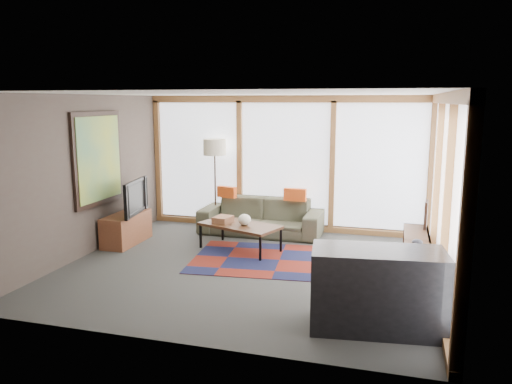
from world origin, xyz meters
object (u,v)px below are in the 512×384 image
(sofa, at_px, (261,217))
(bar_counter, at_px, (377,290))
(coffee_table, at_px, (240,237))
(tv_console, at_px, (126,229))
(floor_lamp, at_px, (215,184))
(bookshelf, at_px, (416,257))
(television, at_px, (130,197))

(sofa, distance_m, bar_counter, 4.21)
(coffee_table, bearing_deg, tv_console, -175.37)
(floor_lamp, xyz_separation_m, bar_counter, (3.27, -3.70, -0.43))
(floor_lamp, bearing_deg, sofa, -9.89)
(bookshelf, distance_m, bar_counter, 2.05)
(floor_lamp, xyz_separation_m, bookshelf, (3.75, -1.71, -0.63))
(sofa, xyz_separation_m, coffee_table, (-0.06, -1.10, -0.11))
(tv_console, xyz_separation_m, bar_counter, (4.42, -2.26, 0.19))
(sofa, bearing_deg, bookshelf, -28.74)
(coffee_table, height_order, television, television)
(floor_lamp, bearing_deg, television, -126.66)
(tv_console, height_order, bar_counter, bar_counter)
(tv_console, bearing_deg, bar_counter, -27.07)
(coffee_table, height_order, bookshelf, bookshelf)
(television, relative_size, bar_counter, 0.74)
(bookshelf, distance_m, tv_console, 4.91)
(bookshelf, xyz_separation_m, tv_console, (-4.90, 0.27, 0.01))
(bookshelf, distance_m, television, 4.85)
(coffee_table, bearing_deg, television, -175.75)
(floor_lamp, bearing_deg, coffee_table, -54.24)
(bookshelf, xyz_separation_m, television, (-4.81, 0.30, 0.58))
(tv_console, height_order, television, television)
(sofa, bearing_deg, tv_console, -148.87)
(coffee_table, distance_m, bar_counter, 3.39)
(tv_console, relative_size, television, 1.01)
(floor_lamp, relative_size, bar_counter, 1.24)
(coffee_table, relative_size, tv_console, 1.26)
(coffee_table, relative_size, bar_counter, 0.94)
(bar_counter, bearing_deg, tv_console, 146.03)
(bookshelf, relative_size, tv_console, 1.91)
(floor_lamp, bearing_deg, bar_counter, -48.48)
(floor_lamp, relative_size, bookshelf, 0.87)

